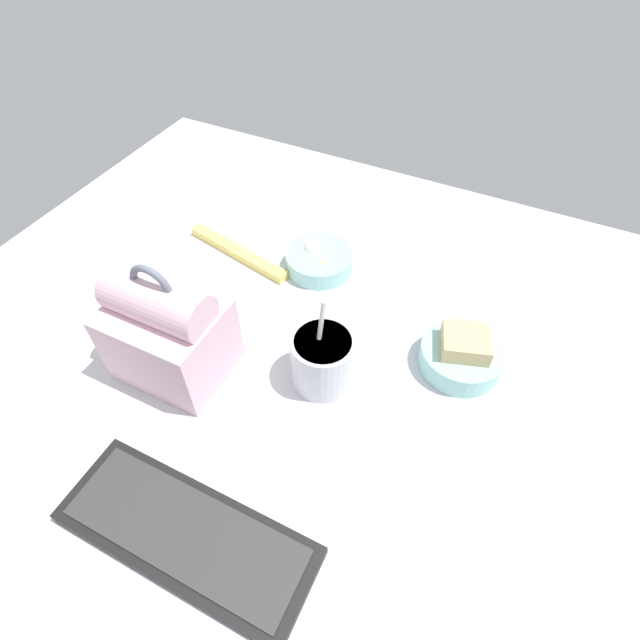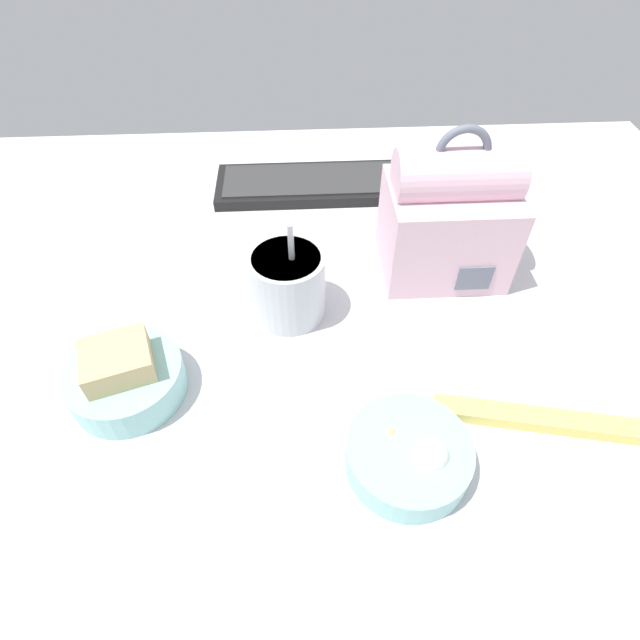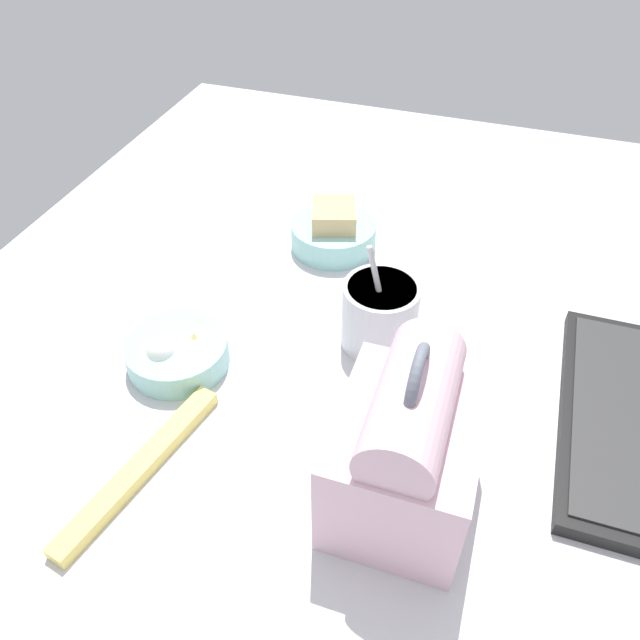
# 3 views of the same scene
# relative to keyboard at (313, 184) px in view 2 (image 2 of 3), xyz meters

# --- Properties ---
(desk_surface) EXTENTS (1.40, 1.10, 0.02)m
(desk_surface) POSITION_rel_keyboard_xyz_m (-0.04, -0.33, -0.02)
(desk_surface) COLOR silver
(desk_surface) RESTS_ON ground
(keyboard) EXTENTS (0.32, 0.12, 0.02)m
(keyboard) POSITION_rel_keyboard_xyz_m (0.00, 0.00, 0.00)
(keyboard) COLOR black
(keyboard) RESTS_ON desk_surface
(lunch_bag) EXTENTS (0.16, 0.13, 0.21)m
(lunch_bag) POSITION_rel_keyboard_xyz_m (0.17, -0.21, 0.07)
(lunch_bag) COLOR beige
(lunch_bag) RESTS_ON desk_surface
(soup_cup) EXTENTS (0.09, 0.09, 0.15)m
(soup_cup) POSITION_rel_keyboard_xyz_m (-0.04, -0.29, 0.04)
(soup_cup) COLOR silver
(soup_cup) RESTS_ON desk_surface
(bento_bowl_sandwich) EXTENTS (0.13, 0.13, 0.07)m
(bento_bowl_sandwich) POSITION_rel_keyboard_xyz_m (-0.23, -0.40, 0.02)
(bento_bowl_sandwich) COLOR #93D1CC
(bento_bowl_sandwich) RESTS_ON desk_surface
(bento_bowl_snacks) EXTENTS (0.13, 0.13, 0.05)m
(bento_bowl_snacks) POSITION_rel_keyboard_xyz_m (0.07, -0.51, 0.01)
(bento_bowl_snacks) COLOR #93D1CC
(bento_bowl_snacks) RESTS_ON desk_surface
(chopstick_case) EXTENTS (0.23, 0.07, 0.02)m
(chopstick_case) POSITION_rel_keyboard_xyz_m (0.23, -0.47, -0.00)
(chopstick_case) COLOR #EFD666
(chopstick_case) RESTS_ON desk_surface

